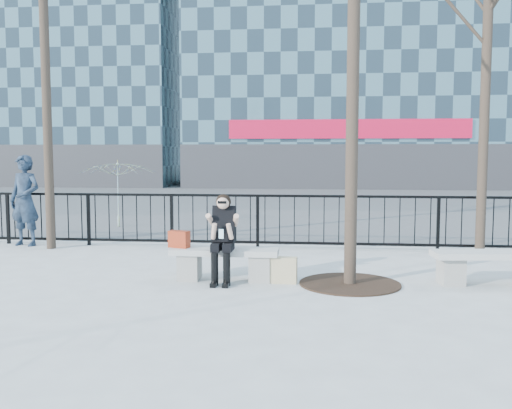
# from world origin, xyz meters

# --- Properties ---
(ground) EXTENTS (120.00, 120.00, 0.00)m
(ground) POSITION_xyz_m (0.00, 0.00, 0.00)
(ground) COLOR #A09F9B
(ground) RESTS_ON ground
(street_surface) EXTENTS (60.00, 23.00, 0.01)m
(street_surface) POSITION_xyz_m (0.00, 15.00, 0.00)
(street_surface) COLOR #474747
(street_surface) RESTS_ON ground
(railing) EXTENTS (14.00, 0.06, 1.10)m
(railing) POSITION_xyz_m (0.00, 3.00, 0.55)
(railing) COLOR black
(railing) RESTS_ON ground
(building_left) EXTENTS (16.20, 10.20, 22.60)m
(building_left) POSITION_xyz_m (-15.00, 27.00, 11.30)
(building_left) COLOR slate
(building_left) RESTS_ON ground
(tree_left) EXTENTS (2.80, 2.80, 6.50)m
(tree_left) POSITION_xyz_m (-4.00, 2.50, 4.86)
(tree_left) COLOR black
(tree_left) RESTS_ON ground
(tree_grate) EXTENTS (1.50, 1.50, 0.02)m
(tree_grate) POSITION_xyz_m (1.90, -0.10, 0.01)
(tree_grate) COLOR black
(tree_grate) RESTS_ON ground
(bench_main) EXTENTS (1.65, 0.46, 0.49)m
(bench_main) POSITION_xyz_m (0.00, 0.00, 0.30)
(bench_main) COLOR gray
(bench_main) RESTS_ON ground
(bench_second) EXTENTS (1.69, 0.47, 0.50)m
(bench_second) POSITION_xyz_m (3.96, 0.10, 0.31)
(bench_second) COLOR gray
(bench_second) RESTS_ON ground
(seated_woman) EXTENTS (0.50, 0.64, 1.34)m
(seated_woman) POSITION_xyz_m (0.00, -0.16, 0.67)
(seated_woman) COLOR black
(seated_woman) RESTS_ON ground
(handbag) EXTENTS (0.35, 0.24, 0.26)m
(handbag) POSITION_xyz_m (-0.71, 0.02, 0.62)
(handbag) COLOR #9A2B13
(handbag) RESTS_ON bench_main
(shopping_bag) EXTENTS (0.43, 0.18, 0.39)m
(shopping_bag) POSITION_xyz_m (0.91, -0.11, 0.20)
(shopping_bag) COLOR beige
(shopping_bag) RESTS_ON ground
(standing_man) EXTENTS (0.77, 0.59, 1.91)m
(standing_man) POSITION_xyz_m (-4.69, 2.80, 0.96)
(standing_man) COLOR black
(standing_man) RESTS_ON ground
(vendor_umbrella) EXTENTS (2.45, 2.48, 1.77)m
(vendor_umbrella) POSITION_xyz_m (-3.77, 5.86, 0.89)
(vendor_umbrella) COLOR yellow
(vendor_umbrella) RESTS_ON ground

